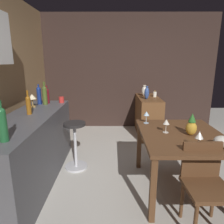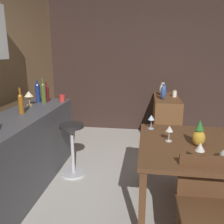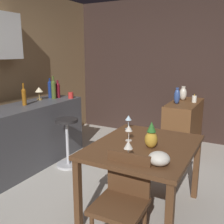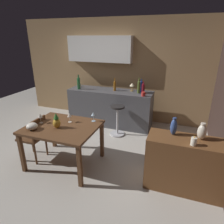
% 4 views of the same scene
% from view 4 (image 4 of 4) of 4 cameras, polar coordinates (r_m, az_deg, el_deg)
% --- Properties ---
extents(ground_plane, '(9.00, 9.00, 0.00)m').
position_cam_4_polar(ground_plane, '(4.00, -10.16, -11.67)').
color(ground_plane, '#B7B2A8').
extents(wall_kitchen_back, '(5.20, 0.33, 2.60)m').
position_cam_4_polar(wall_kitchen_back, '(5.33, -0.54, 13.20)').
color(wall_kitchen_back, '#9E7A51').
rests_on(wall_kitchen_back, ground_plane).
extents(dining_table, '(1.17, 0.96, 0.74)m').
position_cam_4_polar(dining_table, '(3.44, -14.13, -5.27)').
color(dining_table, '#56351E').
rests_on(dining_table, ground_plane).
extents(kitchen_counter, '(2.10, 0.60, 0.90)m').
position_cam_4_polar(kitchen_counter, '(5.01, -0.53, 1.33)').
color(kitchen_counter, '#4C4C51').
rests_on(kitchen_counter, ground_plane).
extents(sideboard_cabinet, '(1.10, 0.44, 0.82)m').
position_cam_4_polar(sideboard_cabinet, '(3.12, 20.38, -14.14)').
color(sideboard_cabinet, brown).
rests_on(sideboard_cabinet, ground_plane).
extents(chair_near_window, '(0.41, 0.41, 0.83)m').
position_cam_4_polar(chair_near_window, '(3.82, -21.60, -6.55)').
color(chair_near_window, '#56351E').
rests_on(chair_near_window, ground_plane).
extents(bar_stool, '(0.34, 0.34, 0.71)m').
position_cam_4_polar(bar_stool, '(4.47, 1.57, -2.21)').
color(bar_stool, '#262323').
rests_on(bar_stool, ground_plane).
extents(wine_glass_left, '(0.08, 0.08, 0.16)m').
position_cam_4_polar(wine_glass_left, '(3.48, -12.27, -0.96)').
color(wine_glass_left, silver).
rests_on(wine_glass_left, dining_table).
extents(wine_glass_right, '(0.08, 0.08, 0.18)m').
position_cam_4_polar(wine_glass_right, '(3.58, -20.20, -1.03)').
color(wine_glass_right, silver).
rests_on(wine_glass_right, dining_table).
extents(wine_glass_center, '(0.08, 0.08, 0.17)m').
position_cam_4_polar(wine_glass_center, '(3.45, -5.47, -0.70)').
color(wine_glass_center, silver).
rests_on(wine_glass_center, dining_table).
extents(pineapple_centerpiece, '(0.12, 0.12, 0.26)m').
position_cam_4_polar(pineapple_centerpiece, '(3.32, -15.83, -2.68)').
color(pineapple_centerpiece, gold).
rests_on(pineapple_centerpiece, dining_table).
extents(fruit_bowl, '(0.18, 0.18, 0.11)m').
position_cam_4_polar(fruit_bowl, '(3.41, -22.26, -3.85)').
color(fruit_bowl, beige).
rests_on(fruit_bowl, dining_table).
extents(wine_bottle_olive, '(0.07, 0.07, 0.36)m').
position_cam_4_polar(wine_bottle_olive, '(4.64, 7.83, 7.42)').
color(wine_bottle_olive, '#475623').
rests_on(wine_bottle_olive, kitchen_counter).
extents(wine_bottle_amber, '(0.06, 0.06, 0.31)m').
position_cam_4_polar(wine_bottle_amber, '(4.81, 0.80, 7.75)').
color(wine_bottle_amber, '#8C5114').
rests_on(wine_bottle_amber, kitchen_counter).
extents(wine_bottle_ruby, '(0.07, 0.07, 0.29)m').
position_cam_4_polar(wine_bottle_ruby, '(4.62, 9.05, 6.93)').
color(wine_bottle_ruby, maroon).
rests_on(wine_bottle_ruby, kitchen_counter).
extents(wine_bottle_cobalt, '(0.07, 0.07, 0.32)m').
position_cam_4_polar(wine_bottle_cobalt, '(4.73, 8.50, 7.49)').
color(wine_bottle_cobalt, navy).
rests_on(wine_bottle_cobalt, kitchen_counter).
extents(wine_bottle_green, '(0.08, 0.08, 0.36)m').
position_cam_4_polar(wine_bottle_green, '(5.04, -9.68, 8.43)').
color(wine_bottle_green, '#1E592D').
rests_on(wine_bottle_green, kitchen_counter).
extents(cup_cream, '(0.11, 0.07, 0.08)m').
position_cam_4_polar(cup_cream, '(5.27, -9.41, 7.62)').
color(cup_cream, beige).
rests_on(cup_cream, kitchen_counter).
extents(cup_red, '(0.12, 0.08, 0.10)m').
position_cam_4_polar(cup_red, '(4.43, 9.10, 5.17)').
color(cup_red, red).
rests_on(cup_red, kitchen_counter).
extents(counter_lamp, '(0.12, 0.12, 0.20)m').
position_cam_4_polar(counter_lamp, '(4.80, 5.87, 7.76)').
color(counter_lamp, '#A58447').
rests_on(counter_lamp, kitchen_counter).
extents(pillar_candle_tall, '(0.07, 0.07, 0.14)m').
position_cam_4_polar(pillar_candle_tall, '(2.77, 22.68, -7.90)').
color(pillar_candle_tall, white).
rests_on(pillar_candle_tall, sideboard_cabinet).
extents(vase_ceramic_blue, '(0.10, 0.10, 0.26)m').
position_cam_4_polar(vase_ceramic_blue, '(2.93, 17.50, -4.11)').
color(vase_ceramic_blue, '#334C8C').
rests_on(vase_ceramic_blue, sideboard_cabinet).
extents(vase_ceramic_ivory, '(0.12, 0.12, 0.24)m').
position_cam_4_polar(vase_ceramic_ivory, '(2.94, 24.70, -5.23)').
color(vase_ceramic_ivory, beige).
rests_on(vase_ceramic_ivory, sideboard_cabinet).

